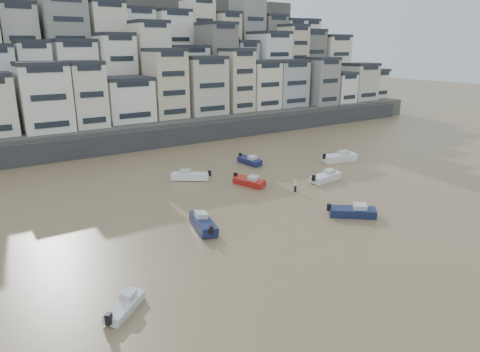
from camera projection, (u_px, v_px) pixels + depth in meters
harbor_wall at (137, 140)px, 77.36m from camera, size 140.00×3.00×3.50m
hillside at (96, 67)px, 108.33m from camera, size 141.04×66.00×50.00m
boat_b at (353, 210)px, 47.13m from camera, size 5.39×4.91×1.50m
boat_j at (124, 305)px, 30.25m from camera, size 4.08×3.79×1.15m
boat_e at (249, 181)px, 57.59m from camera, size 3.10×5.36×1.39m
boat_i at (250, 160)px, 67.97m from camera, size 2.06×5.26×1.41m
boat_h at (190, 174)px, 60.06m from camera, size 5.75×4.97×1.57m
boat_c at (203, 222)px, 43.92m from camera, size 3.12×6.04×1.57m
boat_d at (326, 176)px, 59.56m from camera, size 5.85×2.63×1.54m
boat_g at (340, 156)px, 69.70m from camera, size 6.72×3.16×1.76m
person_pink at (295, 185)px, 55.14m from camera, size 0.44×0.44×1.74m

